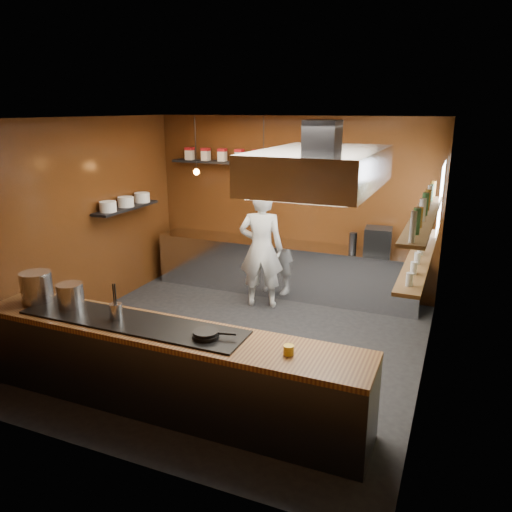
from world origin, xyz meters
The scene contains 26 objects.
floor centered at (0.00, 0.00, 0.00)m, with size 5.00×5.00×0.00m, color black.
back_wall centered at (0.00, 2.50, 1.50)m, with size 5.00×5.00×0.00m, color #311B09.
left_wall centered at (-2.50, 0.00, 1.50)m, with size 5.00×5.00×0.00m, color #311B09.
right_wall centered at (2.50, 0.00, 1.50)m, with size 5.00×5.00×0.00m, color #494429.
ceiling centered at (0.00, 0.00, 3.00)m, with size 5.00×5.00×0.00m, color silver.
window_pane centered at (2.45, 1.70, 1.90)m, with size 1.00×1.00×0.00m, color white.
prep_counter centered at (0.00, 2.17, 0.45)m, with size 4.60×0.65×0.90m, color silver.
pass_counter centered at (0.00, -1.60, 0.47)m, with size 4.40×0.72×0.94m.
tin_shelf centered at (-0.90, 2.36, 2.20)m, with size 2.60×0.26×0.04m, color black.
plate_shelf centered at (-2.34, 1.00, 1.55)m, with size 0.30×1.40×0.04m, color black.
bottle_shelf_upper centered at (2.34, 0.30, 1.92)m, with size 0.26×2.80×0.04m, color brown.
bottle_shelf_lower centered at (2.34, 0.30, 1.45)m, with size 0.26×2.80×0.04m, color brown.
extractor_hood centered at (1.30, -0.40, 2.51)m, with size 1.20×2.00×0.72m.
pendant_left centered at (-1.40, 1.70, 2.15)m, with size 0.10×0.10×0.95m.
pendant_right centered at (-0.20, 1.70, 2.15)m, with size 0.10×0.10×0.95m.
storage_tins centered at (-0.75, 2.36, 2.33)m, with size 2.43×0.13×0.22m.
plate_stacks centered at (-2.34, 1.00, 1.65)m, with size 0.26×1.16×0.16m.
bottles centered at (2.34, 0.30, 2.06)m, with size 0.06×2.66×0.24m.
wine_glasses centered at (2.34, 0.30, 1.53)m, with size 0.07×2.37×0.13m.
stockpot_large centered at (-1.76, -1.53, 1.11)m, with size 0.36×0.36×0.35m, color silver.
stockpot_small centered at (-1.26, -1.54, 1.08)m, with size 0.30×0.30×0.28m, color silver.
utensil_crock centered at (-0.57, -1.62, 1.03)m, with size 0.14×0.14×0.18m, color silver.
frying_pan centered at (0.53, -1.64, 0.97)m, with size 0.44×0.27×0.07m.
butter_jar centered at (1.39, -1.63, 0.97)m, with size 0.10×0.10×0.09m, color yellow.
espresso_machine centered at (1.56, 2.18, 1.11)m, with size 0.41×0.39×0.41m, color black.
chef centered at (-0.15, 1.49, 0.96)m, with size 0.70×0.46×1.93m, color white.
Camera 1 is at (2.72, -5.61, 3.12)m, focal length 35.00 mm.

